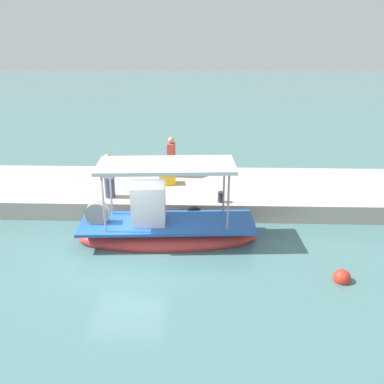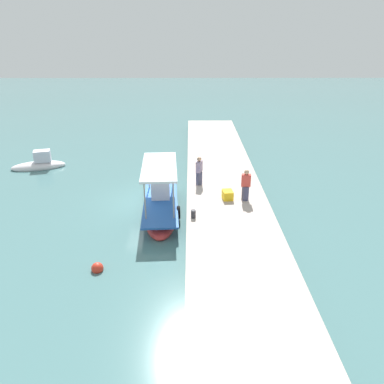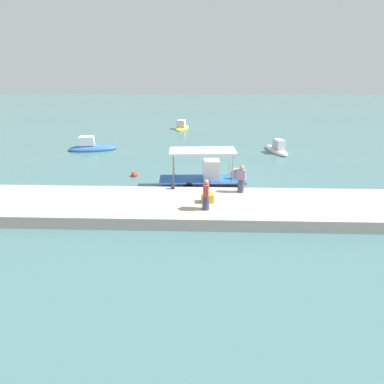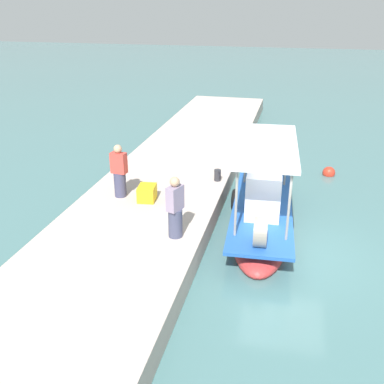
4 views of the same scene
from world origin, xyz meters
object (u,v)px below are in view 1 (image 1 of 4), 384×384
Objects in this scene: main_fishing_boat at (165,227)px; fisherman_near_bollard at (171,159)px; fisherman_by_crate at (109,178)px; cargo_crate at (167,178)px; marker_buoy at (342,278)px; mooring_bollard at (221,197)px.

main_fishing_boat is 4.75m from fisherman_near_bollard.
fisherman_by_crate is 2.65m from cargo_crate.
main_fishing_boat is at bearing -23.24° from marker_buoy.
main_fishing_boat is 15.18× the size of mooring_bollard.
marker_buoy is (-5.47, 6.94, -1.40)m from fisherman_near_bollard.
marker_buoy is (-5.58, 5.99, -0.85)m from cargo_crate.
fisherman_by_crate is at bearing 36.10° from cargo_crate.
fisherman_near_bollard reaches higher than fisherman_by_crate.
fisherman_near_bollard is 3.44× the size of marker_buoy.
mooring_bollard is 0.61× the size of cargo_crate.
mooring_bollard is 5.36m from marker_buoy.
fisherman_by_crate is 4.35m from mooring_bollard.
mooring_bollard is (-1.97, -1.78, 0.42)m from main_fishing_boat.
cargo_crate is (-2.10, -1.53, -0.54)m from fisherman_by_crate.
mooring_bollard is 0.80× the size of marker_buoy.
main_fishing_boat is at bearing 91.35° from fisherman_near_bollard.
mooring_bollard is at bearing -50.27° from marker_buoy.
marker_buoy is at bearing 128.22° from fisherman_near_bollard.
main_fishing_boat reaches higher than cargo_crate.
fisherman_near_bollard reaches higher than mooring_bollard.
mooring_bollard is at bearing 174.91° from fisherman_by_crate.
main_fishing_boat is 9.26× the size of cargo_crate.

